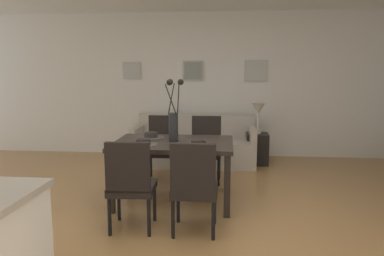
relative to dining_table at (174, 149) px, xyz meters
name	(u,v)px	position (x,y,z in m)	size (l,w,h in m)	color
ground_plane	(191,224)	(0.27, -0.66, -0.65)	(9.00, 9.00, 0.00)	#A87A47
back_wall_panel	(208,85)	(0.27, 2.59, 0.65)	(9.00, 0.10, 2.60)	silver
dining_table	(174,149)	(0.00, 0.00, 0.00)	(1.40, 0.98, 0.74)	black
dining_chair_near_left	(131,181)	(-0.29, -0.88, -0.14)	(0.46, 0.46, 0.92)	black
dining_chair_near_right	(163,145)	(-0.29, 0.92, -0.14)	(0.46, 0.46, 0.92)	black
dining_chair_far_left	(194,183)	(0.32, -0.89, -0.14)	(0.44, 0.44, 0.92)	black
dining_chair_far_right	(206,145)	(0.33, 0.91, -0.14)	(0.44, 0.44, 0.92)	black
centerpiece_vase	(173,118)	(0.00, 0.00, 0.37)	(0.21, 0.23, 0.73)	#232326
placemat_near_left	(143,144)	(-0.31, -0.22, 0.09)	(0.32, 0.32, 0.01)	#4C4742
bowl_near_left	(143,141)	(-0.31, -0.22, 0.13)	(0.17, 0.17, 0.07)	#2D2826
placemat_near_right	(151,137)	(-0.31, 0.22, 0.09)	(0.32, 0.32, 0.01)	#4C4742
bowl_near_right	(151,135)	(-0.31, 0.22, 0.13)	(0.17, 0.17, 0.07)	#2D2826
placemat_far_left	(199,145)	(0.32, -0.22, 0.09)	(0.32, 0.32, 0.01)	#4C4742
bowl_far_left	(199,142)	(0.32, -0.22, 0.13)	(0.17, 0.17, 0.07)	#2D2826
sofa	(195,147)	(0.08, 1.92, -0.38)	(2.03, 0.84, 0.80)	#B2A899
side_table	(257,149)	(1.14, 1.93, -0.39)	(0.36, 0.36, 0.52)	black
table_lamp	(258,111)	(1.14, 1.93, 0.24)	(0.22, 0.22, 0.51)	beige
framed_picture_left	(132,71)	(-1.13, 2.52, 0.90)	(0.34, 0.03, 0.31)	#B2ADA3
framed_picture_center	(193,71)	(0.00, 2.52, 0.90)	(0.37, 0.03, 0.36)	#B2ADA3
framed_picture_right	(256,71)	(1.13, 2.52, 0.90)	(0.41, 0.03, 0.38)	#B2ADA3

